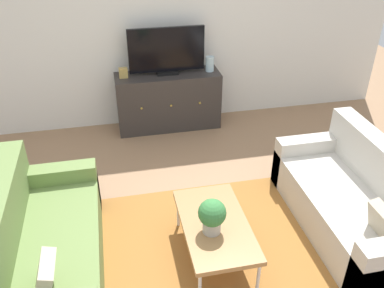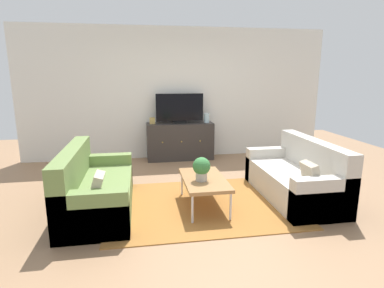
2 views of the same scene
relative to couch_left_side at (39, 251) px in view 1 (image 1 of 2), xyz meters
name	(u,v)px [view 1 (image 1 of 2)]	position (x,y,z in m)	size (l,w,h in m)	color
ground_plane	(206,240)	(1.44, 0.10, -0.28)	(10.00, 10.00, 0.00)	#997251
wall_back	(161,23)	(1.44, 2.65, 1.07)	(6.40, 0.12, 2.70)	silver
area_rug	(210,251)	(1.44, -0.05, -0.27)	(2.50, 1.90, 0.01)	#9E662D
couch_left_side	(39,251)	(0.00, 0.00, 0.00)	(0.82, 1.74, 0.84)	olive
couch_right_side	(357,204)	(2.87, 0.00, 0.00)	(0.82, 1.74, 0.84)	beige
coffee_table	(215,225)	(1.46, -0.11, 0.10)	(0.55, 1.00, 0.41)	#A37547
potted_plant	(212,215)	(1.40, -0.20, 0.30)	(0.23, 0.23, 0.31)	#B7B2A8
tv_console	(168,101)	(1.46, 2.37, 0.10)	(1.37, 0.47, 0.76)	#332D2B
flat_screen_tv	(167,51)	(1.46, 2.39, 0.79)	(0.98, 0.16, 0.61)	black
glass_vase	(210,64)	(2.03, 2.37, 0.58)	(0.11, 0.11, 0.19)	silver
mantel_clock	(123,73)	(0.89, 2.37, 0.55)	(0.11, 0.07, 0.13)	tan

